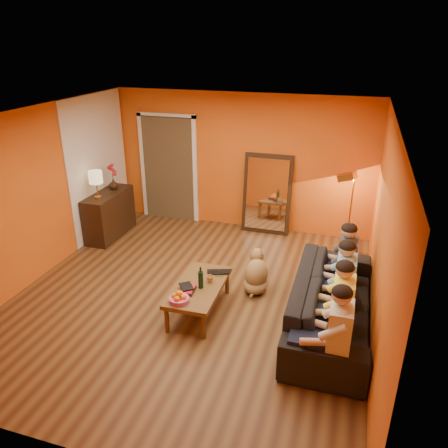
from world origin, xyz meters
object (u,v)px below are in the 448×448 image
(sideboard, at_px, (109,214))
(coffee_table, at_px, (199,298))
(dog, at_px, (256,271))
(person_mid_left, at_px, (342,307))
(wine_bottle, at_px, (201,277))
(floor_lamp, at_px, (350,214))
(mirror_frame, at_px, (267,194))
(table_lamp, at_px, (96,185))
(person_far_left, at_px, (339,336))
(laptop, at_px, (219,274))
(sofa, at_px, (331,303))
(person_mid_right, at_px, (344,284))
(tumbler, at_px, (210,279))
(person_far_right, at_px, (346,264))
(vase, at_px, (113,184))

(sideboard, height_order, coffee_table, sideboard)
(coffee_table, xyz_separation_m, dog, (0.63, 0.77, 0.12))
(dog, bearing_deg, person_mid_left, -19.40)
(coffee_table, relative_size, wine_bottle, 3.94)
(floor_lamp, height_order, dog, floor_lamp)
(mirror_frame, height_order, table_lamp, mirror_frame)
(person_far_left, xyz_separation_m, laptop, (-1.71, 1.16, -0.18))
(sofa, bearing_deg, wine_bottle, 97.97)
(person_far_left, distance_m, laptop, 2.07)
(sideboard, xyz_separation_m, sofa, (4.24, -1.67, -0.06))
(person_mid_right, distance_m, wine_bottle, 1.87)
(coffee_table, height_order, person_far_left, person_far_left)
(tumbler, bearing_deg, sideboard, 146.16)
(dog, bearing_deg, sofa, -7.27)
(sofa, relative_size, dog, 3.78)
(sideboard, xyz_separation_m, person_far_left, (4.37, -2.67, 0.18))
(person_far_right, height_order, laptop, person_far_right)
(dog, relative_size, person_mid_right, 0.54)
(mirror_frame, bearing_deg, dog, -81.67)
(laptop, bearing_deg, wine_bottle, -127.46)
(coffee_table, bearing_deg, laptop, 61.54)
(person_far_left, bearing_deg, floor_lamp, 90.52)
(sideboard, xyz_separation_m, person_mid_right, (4.37, -1.57, 0.18))
(tumbler, distance_m, vase, 3.31)
(coffee_table, height_order, floor_lamp, floor_lamp)
(sideboard, bearing_deg, vase, 90.00)
(person_mid_left, xyz_separation_m, wine_bottle, (-1.84, 0.21, -0.03))
(floor_lamp, distance_m, person_mid_left, 2.73)
(coffee_table, xyz_separation_m, floor_lamp, (1.86, 2.47, 0.51))
(wine_bottle, bearing_deg, mirror_frame, 85.06)
(coffee_table, distance_m, wine_bottle, 0.37)
(sofa, distance_m, vase, 4.69)
(mirror_frame, relative_size, person_mid_left, 1.25)
(table_lamp, relative_size, vase, 2.65)
(sideboard, distance_m, dog, 3.30)
(table_lamp, xyz_separation_m, person_far_left, (4.37, -2.37, -0.49))
(wine_bottle, xyz_separation_m, laptop, (0.13, 0.40, -0.14))
(dog, bearing_deg, sideboard, -179.71)
(person_mid_left, relative_size, vase, 6.34)
(table_lamp, xyz_separation_m, vase, (0.00, 0.55, -0.16))
(sideboard, distance_m, wine_bottle, 3.18)
(sideboard, relative_size, table_lamp, 2.31)
(sofa, bearing_deg, coffee_table, 96.14)
(sofa, xyz_separation_m, tumbler, (-1.64, -0.07, 0.11))
(person_far_right, distance_m, laptop, 1.79)
(wine_bottle, bearing_deg, coffee_table, 135.00)
(vase, bearing_deg, coffee_table, -40.43)
(dog, distance_m, tumbler, 0.83)
(wine_bottle, bearing_deg, table_lamp, 147.48)
(person_mid_right, relative_size, vase, 6.34)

